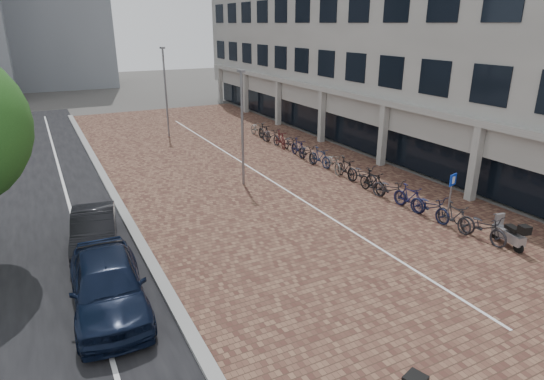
{
  "coord_description": "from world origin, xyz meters",
  "views": [
    {
      "loc": [
        -7.7,
        -8.89,
        7.38
      ],
      "look_at": [
        0.0,
        6.0,
        1.3
      ],
      "focal_mm": 30.46,
      "sensor_mm": 36.0,
      "label": 1
    }
  ],
  "objects_px": {
    "car_navy": "(108,285)",
    "scooter_front": "(509,233)",
    "parking_sign": "(451,193)",
    "car_dark": "(94,230)"
  },
  "relations": [
    {
      "from": "car_navy",
      "to": "scooter_front",
      "type": "distance_m",
      "value": 13.2
    },
    {
      "from": "parking_sign",
      "to": "car_dark",
      "type": "bearing_deg",
      "value": 144.86
    },
    {
      "from": "car_navy",
      "to": "scooter_front",
      "type": "relative_size",
      "value": 3.06
    },
    {
      "from": "car_dark",
      "to": "parking_sign",
      "type": "xyz_separation_m",
      "value": [
        12.22,
        -4.36,
        0.73
      ]
    },
    {
      "from": "scooter_front",
      "to": "car_dark",
      "type": "bearing_deg",
      "value": 164.82
    },
    {
      "from": "car_dark",
      "to": "scooter_front",
      "type": "height_order",
      "value": "car_dark"
    },
    {
      "from": "car_dark",
      "to": "scooter_front",
      "type": "distance_m",
      "value": 14.38
    },
    {
      "from": "car_dark",
      "to": "scooter_front",
      "type": "bearing_deg",
      "value": -18.29
    },
    {
      "from": "car_navy",
      "to": "parking_sign",
      "type": "distance_m",
      "value": 12.41
    },
    {
      "from": "car_dark",
      "to": "parking_sign",
      "type": "relative_size",
      "value": 1.89
    }
  ]
}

